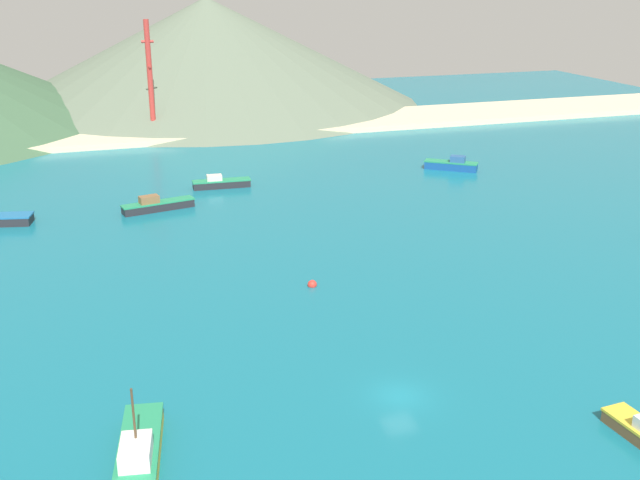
% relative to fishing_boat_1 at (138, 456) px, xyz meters
% --- Properties ---
extents(ground, '(260.00, 280.00, 0.50)m').
position_rel_fishing_boat_1_xyz_m(ground, '(19.71, 32.84, -1.14)').
color(ground, '#146B7F').
extents(fishing_boat_1, '(4.45, 11.10, 6.12)m').
position_rel_fishing_boat_1_xyz_m(fishing_boat_1, '(0.00, 0.00, 0.00)').
color(fishing_boat_1, gold).
rests_on(fishing_boat_1, ground).
extents(fishing_boat_2, '(8.11, 6.83, 2.36)m').
position_rel_fishing_boat_1_xyz_m(fishing_boat_2, '(55.91, 64.56, -0.05)').
color(fishing_boat_2, '#14478C').
rests_on(fishing_boat_2, ground).
extents(fishing_boat_6, '(8.71, 2.51, 1.99)m').
position_rel_fishing_boat_1_xyz_m(fishing_boat_6, '(18.10, 65.51, -0.18)').
color(fishing_boat_6, '#232328').
rests_on(fishing_boat_6, ground).
extents(fishing_boat_7, '(10.03, 3.99, 2.19)m').
position_rel_fishing_boat_1_xyz_m(fishing_boat_7, '(7.71, 56.77, -0.13)').
color(fishing_boat_7, '#232328').
rests_on(fishing_boat_7, ground).
extents(buoy_0, '(0.96, 0.96, 0.96)m').
position_rel_fishing_boat_1_xyz_m(buoy_0, '(19.76, 25.32, -0.72)').
color(buoy_0, red).
rests_on(buoy_0, ground).
extents(beach_strip, '(247.00, 19.62, 1.20)m').
position_rel_fishing_boat_1_xyz_m(beach_strip, '(19.71, 106.88, -0.29)').
color(beach_strip, beige).
rests_on(beach_strip, ground).
extents(hill_central, '(101.15, 101.15, 24.84)m').
position_rel_fishing_boat_1_xyz_m(hill_central, '(30.65, 143.30, 11.53)').
color(hill_central, '#60705B').
rests_on(hill_central, ground).
extents(radio_tower, '(2.22, 1.78, 22.20)m').
position_rel_fishing_boat_1_xyz_m(radio_tower, '(12.66, 104.40, 10.43)').
color(radio_tower, '#B7332D').
rests_on(radio_tower, ground).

